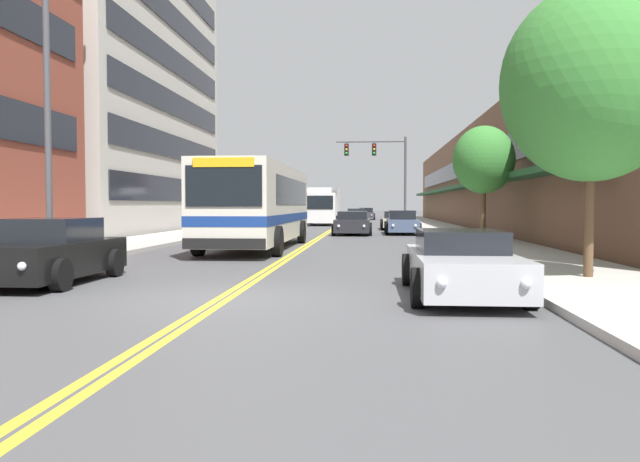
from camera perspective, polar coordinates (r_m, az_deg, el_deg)
The scene contains 22 objects.
ground_plane at distance 48.16m, azimuth 1.58°, elevation 0.42°, with size 240.00×240.00×0.00m, color #4C4C4F.
sidewalk_left at distance 49.10m, azimuth -6.94°, elevation 0.53°, with size 3.57×106.00×0.14m.
sidewalk_right at distance 48.31m, azimuth 10.24°, elevation 0.47°, with size 3.57×106.00×0.14m.
centre_line at distance 48.16m, azimuth 1.58°, elevation 0.42°, with size 0.34×106.00×0.01m.
office_tower_left at distance 42.52m, azimuth -21.24°, elevation 15.83°, with size 12.08×21.01×23.32m.
storefront_row_right at distance 49.26m, azimuth 17.27°, elevation 4.52°, with size 9.10×68.00×7.16m.
city_bus at distance 24.38m, azimuth -5.56°, elevation 2.61°, with size 2.91×11.61×3.13m.
car_beige_parked_left_near at distance 36.62m, azimuth -6.36°, elevation 0.70°, with size 2.19×4.78×1.29m.
car_red_parked_left_mid at distance 44.37m, azimuth -4.47°, elevation 1.10°, with size 2.12×4.55×1.44m.
car_black_parked_left_far at distance 14.66m, azimuth -23.70°, elevation -1.85°, with size 2.17×4.24×1.39m.
car_silver_parked_right_foreground at distance 11.86m, azimuth 12.75°, elevation -2.99°, with size 2.01×4.76×1.21m.
car_slate_blue_parked_right_mid at distance 36.00m, azimuth 7.51°, elevation 0.73°, with size 1.97×4.75×1.36m.
car_champagne_parked_right_far at distance 42.48m, azimuth 7.00°, elevation 0.92°, with size 2.14×4.31×1.24m.
car_white_moving_lead at distance 61.35m, azimuth 3.34°, elevation 1.43°, with size 2.18×4.38×1.30m.
car_charcoal_moving_second at distance 35.14m, azimuth 3.00°, elevation 0.68°, with size 2.17×4.77×1.31m.
car_dark_grey_moving_third at distance 70.68m, azimuth 4.24°, elevation 1.56°, with size 2.03×4.86×1.33m.
box_truck at distance 51.39m, azimuth 0.30°, elevation 2.30°, with size 2.74×6.55×3.05m.
traffic_signal_mast at distance 48.05m, azimuth 5.71°, elevation 6.18°, with size 5.36×0.38×6.84m.
street_lamp_left_near at distance 17.00m, azimuth -22.90°, elevation 13.61°, with size 2.14×0.28×8.59m.
street_tree_right_near at distance 14.73m, azimuth 23.58°, elevation 12.25°, with size 3.79×3.79×6.20m.
street_tree_right_mid at distance 27.50m, azimuth 14.74°, elevation 6.30°, with size 2.61×2.61×4.89m.
fire_hydrant at distance 21.23m, azimuth 13.68°, elevation -0.80°, with size 0.31×0.23×0.75m.
Camera 1 is at (2.64, -11.05, 1.69)m, focal length 35.00 mm.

